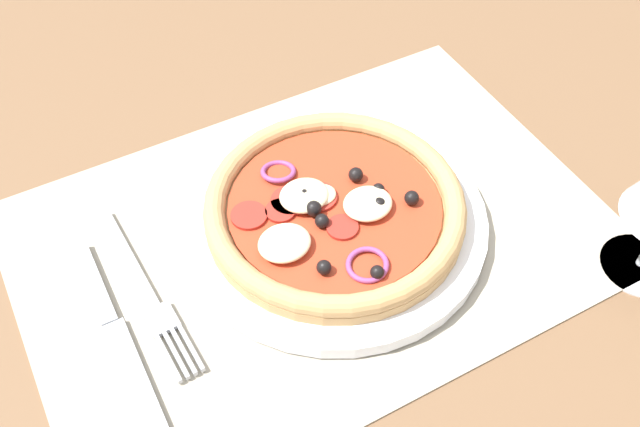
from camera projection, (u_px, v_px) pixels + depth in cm
name	position (u px, v px, depth cm)	size (l,w,h in cm)	color
ground_plane	(314.00, 245.00, 62.62)	(190.00, 140.00, 2.40)	brown
placemat	(314.00, 235.00, 61.55)	(48.31, 33.28, 0.40)	#A39984
plate	(337.00, 224.00, 61.23)	(25.64, 25.64, 1.30)	white
pizza	(337.00, 211.00, 59.85)	(21.70, 21.70, 2.62)	tan
fork	(150.00, 297.00, 57.01)	(2.46, 18.05, 0.44)	#B2B5BA
knife	(118.00, 342.00, 54.36)	(2.07, 20.01, 0.62)	#B2B5BA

